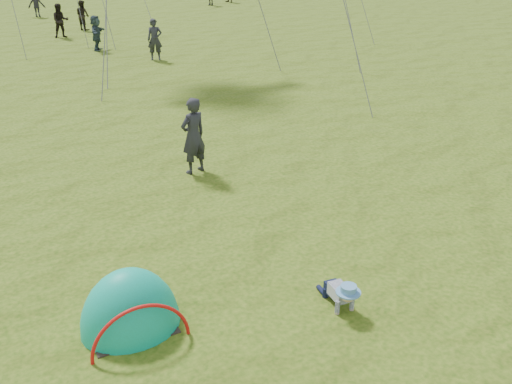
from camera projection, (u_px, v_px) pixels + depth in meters
ground at (297, 302)px, 9.05m from camera, size 140.00×140.00×0.00m
crawling_toddler at (341, 293)px, 8.83m from camera, size 0.61×0.78×0.54m
popup_tent at (131, 326)px, 8.51m from camera, size 1.58×1.34×1.92m
standing_adult at (193, 136)px, 13.44m from camera, size 0.75×0.58×1.85m
crowd_person_1 at (83, 15)px, 32.26m from camera, size 0.87×0.97×1.64m
crowd_person_3 at (36, 4)px, 36.96m from camera, size 1.21×0.97×1.64m
crowd_person_5 at (96, 33)px, 26.96m from camera, size 1.19×1.54×1.63m
crowd_person_6 at (155, 39)px, 25.01m from camera, size 0.76×0.63×1.77m
crowd_person_7 at (61, 21)px, 30.05m from camera, size 0.93×0.77×1.74m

